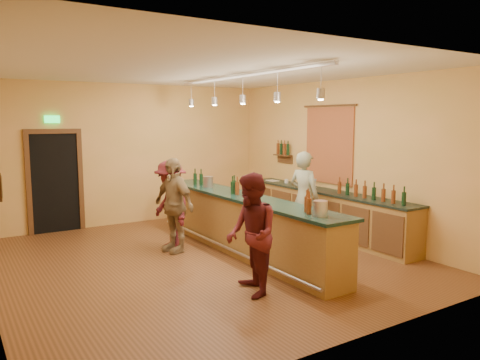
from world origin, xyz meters
TOP-DOWN VIEW (x-y plane):
  - floor at (0.00, 0.00)m, footprint 7.00×7.00m
  - ceiling at (0.00, 0.00)m, footprint 6.50×7.00m
  - wall_back at (0.00, 3.50)m, footprint 6.50×0.02m
  - wall_front at (0.00, -3.50)m, footprint 6.50×0.02m
  - wall_right at (3.25, 0.00)m, footprint 0.02×7.00m
  - doorway at (-1.70, 3.47)m, footprint 1.15×0.09m
  - tapestry at (3.23, 0.40)m, footprint 0.03×1.40m
  - bottle_shelf at (3.17, 1.90)m, footprint 0.17×0.55m
  - back_counter at (2.97, 0.18)m, footprint 0.60×4.55m
  - tasting_bar at (0.81, -0.00)m, footprint 0.73×5.10m
  - pendant_track at (0.81, -0.00)m, footprint 0.11×4.60m
  - bartender at (2.20, -0.04)m, footprint 0.57×0.73m
  - customer_a at (-0.19, -1.78)m, footprint 0.85×0.97m
  - customer_b at (-0.20, 0.74)m, footprint 0.65×1.08m
  - customer_c at (-0.15, 0.97)m, footprint 0.65×1.09m
  - bar_stool at (1.72, 1.06)m, footprint 0.35×0.35m

SIDE VIEW (x-z plane):
  - floor at x=0.00m, z-range 0.00..0.00m
  - back_counter at x=2.97m, z-range -0.15..1.12m
  - bar_stool at x=1.72m, z-range 0.22..0.95m
  - tasting_bar at x=0.81m, z-range -0.08..1.30m
  - customer_c at x=-0.15m, z-range 0.00..1.65m
  - customer_a at x=-0.19m, z-range 0.00..1.69m
  - customer_b at x=-0.20m, z-range 0.00..1.72m
  - bartender at x=2.20m, z-range 0.00..1.79m
  - doorway at x=-1.70m, z-range -0.11..2.36m
  - wall_back at x=0.00m, z-range 0.00..3.20m
  - wall_front at x=0.00m, z-range 0.00..3.20m
  - wall_right at x=3.25m, z-range 0.00..3.20m
  - bottle_shelf at x=3.17m, z-range 1.39..1.94m
  - tapestry at x=3.23m, z-range 1.05..2.65m
  - pendant_track at x=0.81m, z-range 2.73..3.24m
  - ceiling at x=0.00m, z-range 3.19..3.21m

